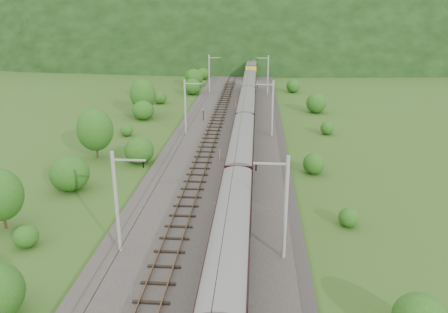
{
  "coord_description": "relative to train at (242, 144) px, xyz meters",
  "views": [
    {
      "loc": [
        3.9,
        -28.54,
        18.08
      ],
      "look_at": [
        0.57,
        15.89,
        2.6
      ],
      "focal_mm": 35.0,
      "sensor_mm": 36.0,
      "label": 1
    }
  ],
  "objects": [
    {
      "name": "mountain_ridge",
      "position": [
        -122.4,
        281.39,
        -3.25
      ],
      "size": [
        336.0,
        280.0,
        132.0
      ],
      "primitive_type": "ellipsoid",
      "color": "black",
      "rests_on": "ground"
    },
    {
      "name": "hazard_post_far",
      "position": [
        -2.17,
        32.19,
        -2.1
      ],
      "size": [
        0.18,
        0.18,
        1.7
      ],
      "primitive_type": "cylinder",
      "color": "red",
      "rests_on": "railbed"
    },
    {
      "name": "track_right",
      "position": [
        0.0,
        -8.61,
        -2.88
      ],
      "size": [
        2.4,
        220.0,
        0.27
      ],
      "color": "brown",
      "rests_on": "railbed"
    },
    {
      "name": "signal",
      "position": [
        -7.03,
        21.64,
        -1.83
      ],
      "size": [
        0.21,
        0.21,
        1.9
      ],
      "color": "black",
      "rests_on": "railbed"
    },
    {
      "name": "overhead_wires",
      "position": [
        -2.4,
        -8.61,
        3.85
      ],
      "size": [
        4.83,
        198.0,
        0.03
      ],
      "color": "black",
      "rests_on": "ground"
    },
    {
      "name": "train",
      "position": [
        0.0,
        0.0,
        0.0
      ],
      "size": [
        2.71,
        150.47,
        4.69
      ],
      "color": "black",
      "rests_on": "ground"
    },
    {
      "name": "vegetation_right",
      "position": [
        10.82,
        1.37,
        -1.94
      ],
      "size": [
        6.93,
        108.63,
        3.2
      ],
      "color": "#254A13",
      "rests_on": "ground"
    },
    {
      "name": "ground",
      "position": [
        -2.4,
        -18.61,
        -3.25
      ],
      "size": [
        600.0,
        600.0,
        0.0
      ],
      "primitive_type": "plane",
      "color": "#355019",
      "rests_on": "ground"
    },
    {
      "name": "mountain_main",
      "position": [
        -2.4,
        241.39,
        -3.25
      ],
      "size": [
        504.0,
        360.0,
        244.0
      ],
      "primitive_type": "ellipsoid",
      "color": "black",
      "rests_on": "ground"
    },
    {
      "name": "catenary_right",
      "position": [
        3.72,
        13.39,
        1.25
      ],
      "size": [
        2.54,
        192.28,
        8.0
      ],
      "color": "gray",
      "rests_on": "railbed"
    },
    {
      "name": "vegetation_left",
      "position": [
        -16.02,
        -1.99,
        -0.76
      ],
      "size": [
        12.89,
        149.85,
        6.79
      ],
      "color": "#254A13",
      "rests_on": "ground"
    },
    {
      "name": "catenary_left",
      "position": [
        -8.52,
        13.39,
        1.25
      ],
      "size": [
        2.54,
        192.28,
        8.0
      ],
      "color": "gray",
      "rests_on": "railbed"
    },
    {
      "name": "track_left",
      "position": [
        -4.8,
        -8.61,
        -2.88
      ],
      "size": [
        2.4,
        220.0,
        0.27
      ],
      "color": "brown",
      "rests_on": "railbed"
    },
    {
      "name": "hazard_post_near",
      "position": [
        -2.7,
        2.36,
        -2.23
      ],
      "size": [
        0.15,
        0.15,
        1.44
      ],
      "primitive_type": "cylinder",
      "color": "red",
      "rests_on": "railbed"
    },
    {
      "name": "railbed",
      "position": [
        -2.4,
        -8.61,
        -3.1
      ],
      "size": [
        14.0,
        220.0,
        0.3
      ],
      "primitive_type": "cube",
      "color": "#38332D",
      "rests_on": "ground"
    }
  ]
}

